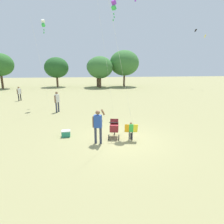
{
  "coord_description": "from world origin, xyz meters",
  "views": [
    {
      "loc": [
        -1.77,
        -9.19,
        3.7
      ],
      "look_at": [
        -0.33,
        0.75,
        1.3
      ],
      "focal_mm": 30.59,
      "sensor_mm": 36.0,
      "label": 1
    }
  ],
  "objects_px": {
    "person_sitting_far": "(19,92)",
    "cooler_box": "(66,133)",
    "person_red_shirt": "(57,100)",
    "kite_green_novelty": "(114,6)",
    "person_adult_flyer": "(98,124)",
    "stroller": "(114,126)",
    "kite_orange_delta": "(43,24)",
    "child_with_butterfly_kite": "(131,129)"
  },
  "relations": [
    {
      "from": "person_sitting_far",
      "to": "cooler_box",
      "type": "height_order",
      "value": "person_sitting_far"
    },
    {
      "from": "cooler_box",
      "to": "person_sitting_far",
      "type": "bearing_deg",
      "value": 116.51
    },
    {
      "from": "person_red_shirt",
      "to": "kite_green_novelty",
      "type": "bearing_deg",
      "value": -3.74
    },
    {
      "from": "kite_green_novelty",
      "to": "person_sitting_far",
      "type": "xyz_separation_m",
      "value": [
        -9.54,
        6.5,
        -7.22
      ]
    },
    {
      "from": "person_adult_flyer",
      "to": "person_red_shirt",
      "type": "height_order",
      "value": "person_adult_flyer"
    },
    {
      "from": "cooler_box",
      "to": "person_adult_flyer",
      "type": "bearing_deg",
      "value": -35.66
    },
    {
      "from": "stroller",
      "to": "person_adult_flyer",
      "type": "bearing_deg",
      "value": -141.36
    },
    {
      "from": "person_adult_flyer",
      "to": "kite_orange_delta",
      "type": "height_order",
      "value": "kite_orange_delta"
    },
    {
      "from": "child_with_butterfly_kite",
      "to": "stroller",
      "type": "relative_size",
      "value": 0.84
    },
    {
      "from": "person_sitting_far",
      "to": "kite_orange_delta",
      "type": "bearing_deg",
      "value": -42.64
    },
    {
      "from": "person_adult_flyer",
      "to": "cooler_box",
      "type": "bearing_deg",
      "value": 144.34
    },
    {
      "from": "kite_green_novelty",
      "to": "cooler_box",
      "type": "height_order",
      "value": "kite_green_novelty"
    },
    {
      "from": "child_with_butterfly_kite",
      "to": "kite_orange_delta",
      "type": "bearing_deg",
      "value": 120.33
    },
    {
      "from": "kite_green_novelty",
      "to": "person_red_shirt",
      "type": "height_order",
      "value": "kite_green_novelty"
    },
    {
      "from": "child_with_butterfly_kite",
      "to": "person_sitting_far",
      "type": "distance_m",
      "value": 16.18
    },
    {
      "from": "person_adult_flyer",
      "to": "person_sitting_far",
      "type": "relative_size",
      "value": 1.12
    },
    {
      "from": "kite_orange_delta",
      "to": "person_red_shirt",
      "type": "height_order",
      "value": "kite_orange_delta"
    },
    {
      "from": "kite_orange_delta",
      "to": "kite_green_novelty",
      "type": "bearing_deg",
      "value": -27.74
    },
    {
      "from": "person_adult_flyer",
      "to": "person_sitting_far",
      "type": "bearing_deg",
      "value": 120.05
    },
    {
      "from": "child_with_butterfly_kite",
      "to": "kite_green_novelty",
      "type": "bearing_deg",
      "value": 89.02
    },
    {
      "from": "child_with_butterfly_kite",
      "to": "person_red_shirt",
      "type": "xyz_separation_m",
      "value": [
        -4.55,
        6.95,
        0.43
      ]
    },
    {
      "from": "child_with_butterfly_kite",
      "to": "stroller",
      "type": "height_order",
      "value": "stroller"
    },
    {
      "from": "person_adult_flyer",
      "to": "kite_green_novelty",
      "type": "relative_size",
      "value": 0.2
    },
    {
      "from": "person_red_shirt",
      "to": "person_adult_flyer",
      "type": "bearing_deg",
      "value": -68.27
    },
    {
      "from": "person_adult_flyer",
      "to": "cooler_box",
      "type": "distance_m",
      "value": 2.2
    },
    {
      "from": "kite_orange_delta",
      "to": "cooler_box",
      "type": "distance_m",
      "value": 11.5
    },
    {
      "from": "person_adult_flyer",
      "to": "person_red_shirt",
      "type": "xyz_separation_m",
      "value": [
        -2.86,
        7.16,
        -0.0
      ]
    },
    {
      "from": "stroller",
      "to": "cooler_box",
      "type": "relative_size",
      "value": 2.49
    },
    {
      "from": "child_with_butterfly_kite",
      "to": "kite_orange_delta",
      "type": "xyz_separation_m",
      "value": [
        -5.67,
        9.69,
        6.74
      ]
    },
    {
      "from": "person_red_shirt",
      "to": "cooler_box",
      "type": "xyz_separation_m",
      "value": [
        1.2,
        -5.98,
        -0.83
      ]
    },
    {
      "from": "kite_orange_delta",
      "to": "person_sitting_far",
      "type": "height_order",
      "value": "kite_orange_delta"
    },
    {
      "from": "kite_orange_delta",
      "to": "person_adult_flyer",
      "type": "bearing_deg",
      "value": -68.14
    },
    {
      "from": "child_with_butterfly_kite",
      "to": "person_sitting_far",
      "type": "bearing_deg",
      "value": 125.63
    },
    {
      "from": "person_sitting_far",
      "to": "person_adult_flyer",
      "type": "bearing_deg",
      "value": -59.95
    },
    {
      "from": "person_adult_flyer",
      "to": "kite_orange_delta",
      "type": "distance_m",
      "value": 12.39
    },
    {
      "from": "person_red_shirt",
      "to": "cooler_box",
      "type": "height_order",
      "value": "person_red_shirt"
    },
    {
      "from": "person_adult_flyer",
      "to": "cooler_box",
      "type": "relative_size",
      "value": 3.91
    },
    {
      "from": "kite_green_novelty",
      "to": "person_sitting_far",
      "type": "relative_size",
      "value": 5.48
    },
    {
      "from": "kite_orange_delta",
      "to": "kite_green_novelty",
      "type": "height_order",
      "value": "kite_green_novelty"
    },
    {
      "from": "stroller",
      "to": "kite_green_novelty",
      "type": "distance_m",
      "value": 9.76
    },
    {
      "from": "cooler_box",
      "to": "person_red_shirt",
      "type": "bearing_deg",
      "value": 101.35
    },
    {
      "from": "stroller",
      "to": "kite_orange_delta",
      "type": "height_order",
      "value": "kite_orange_delta"
    }
  ]
}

